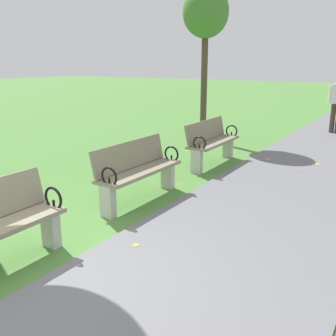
{
  "coord_description": "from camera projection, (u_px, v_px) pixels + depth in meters",
  "views": [
    {
      "loc": [
        2.8,
        -1.92,
        2.05
      ],
      "look_at": [
        -0.05,
        2.62,
        0.55
      ],
      "focal_mm": 40.91,
      "sensor_mm": 36.0,
      "label": 1
    }
  ],
  "objects": [
    {
      "name": "ground_plane",
      "position": [
        23.0,
        290.0,
        3.56
      ],
      "size": [
        80.0,
        80.0,
        0.0
      ],
      "primitive_type": "plane",
      "color": "#4C7F38"
    },
    {
      "name": "park_bench_2",
      "position": [
        138.0,
        170.0,
        5.71
      ],
      "size": [
        0.5,
        1.61,
        0.9
      ],
      "color": "gray",
      "rests_on": "ground"
    },
    {
      "name": "park_bench_3",
      "position": [
        212.0,
        141.0,
        7.76
      ],
      "size": [
        0.48,
        1.6,
        0.9
      ],
      "color": "gray",
      "rests_on": "ground"
    },
    {
      "name": "tree_2",
      "position": [
        206.0,
        15.0,
        9.53
      ],
      "size": [
        1.15,
        1.15,
        3.87
      ],
      "color": "#4C3D2D",
      "rests_on": "ground"
    },
    {
      "name": "scattered_leaves",
      "position": [
        191.0,
        192.0,
        6.17
      ],
      "size": [
        4.52,
        8.94,
        0.02
      ],
      "color": "gold",
      "rests_on": "ground"
    }
  ]
}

